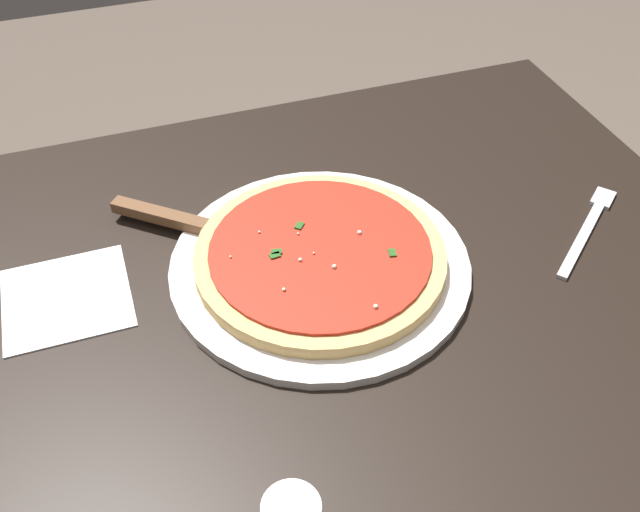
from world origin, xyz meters
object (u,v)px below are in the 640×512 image
(pizza_server, at_px, (191,225))
(fork, at_px, (589,226))
(pizza, at_px, (320,255))
(serving_plate, at_px, (320,265))
(napkin_folded_right, at_px, (67,298))

(pizza_server, distance_m, fork, 0.48)
(pizza, height_order, fork, pizza)
(pizza_server, bearing_deg, serving_plate, -39.83)
(serving_plate, height_order, napkin_folded_right, serving_plate)
(serving_plate, relative_size, pizza, 1.20)
(napkin_folded_right, bearing_deg, pizza_server, 20.78)
(serving_plate, bearing_deg, pizza_server, 140.17)
(pizza_server, xyz_separation_m, napkin_folded_right, (-0.15, -0.06, -0.02))
(pizza_server, relative_size, fork, 1.27)
(napkin_folded_right, bearing_deg, fork, -7.93)
(pizza, distance_m, napkin_folded_right, 0.28)
(serving_plate, height_order, pizza_server, pizza_server)
(serving_plate, xyz_separation_m, pizza, (-0.00, -0.00, 0.02))
(fork, bearing_deg, pizza, 173.43)
(pizza_server, xyz_separation_m, fork, (0.46, -0.14, -0.01))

